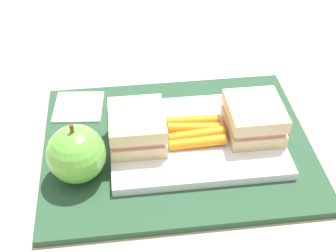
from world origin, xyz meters
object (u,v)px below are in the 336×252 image
object	(u,v)px
carrot_sticks_bundle	(195,131)
apple	(76,154)
paper_napkin	(79,107)
food_tray	(195,138)
sandwich_half_left	(254,118)
sandwich_half_right	(137,127)

from	to	relation	value
carrot_sticks_bundle	apple	distance (m)	0.16
carrot_sticks_bundle	paper_napkin	size ratio (longest dim) A/B	1.11
food_tray	sandwich_half_left	size ratio (longest dim) A/B	2.88
sandwich_half_right	apple	distance (m)	0.09
food_tray	paper_napkin	world-z (taller)	food_tray
sandwich_half_left	paper_napkin	bearing A→B (deg)	-21.41
paper_napkin	carrot_sticks_bundle	bearing A→B (deg)	149.61
food_tray	sandwich_half_left	xyz separation A→B (m)	(-0.08, 0.00, 0.03)
paper_napkin	sandwich_half_left	bearing A→B (deg)	158.59
carrot_sticks_bundle	food_tray	bearing A→B (deg)	-171.70
sandwich_half_right	paper_napkin	distance (m)	0.13
sandwich_half_left	paper_napkin	distance (m)	0.26
carrot_sticks_bundle	apple	size ratio (longest dim) A/B	0.92
carrot_sticks_bundle	apple	xyz separation A→B (m)	(0.15, 0.04, 0.02)
food_tray	carrot_sticks_bundle	distance (m)	0.01
paper_napkin	apple	bearing A→B (deg)	92.11
apple	paper_napkin	distance (m)	0.14
carrot_sticks_bundle	paper_napkin	world-z (taller)	carrot_sticks_bundle
food_tray	paper_napkin	bearing A→B (deg)	-30.26
food_tray	carrot_sticks_bundle	world-z (taller)	carrot_sticks_bundle
carrot_sticks_bundle	sandwich_half_right	bearing A→B (deg)	-0.08
sandwich_half_right	carrot_sticks_bundle	world-z (taller)	sandwich_half_right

